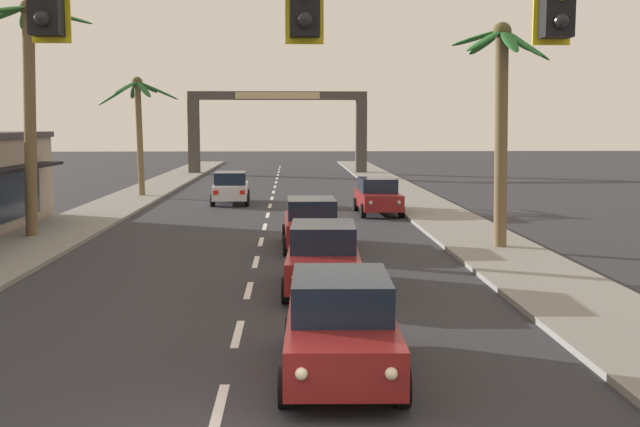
{
  "coord_description": "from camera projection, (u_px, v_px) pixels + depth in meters",
  "views": [
    {
      "loc": [
        1.08,
        -8.84,
        4.17
      ],
      "look_at": [
        1.72,
        8.0,
        2.2
      ],
      "focal_mm": 42.9,
      "sensor_mm": 36.0,
      "label": 1
    }
  ],
  "objects": [
    {
      "name": "sedan_fifth_in_queue",
      "position": [
        311.0,
        223.0,
        25.78
      ],
      "size": [
        2.01,
        4.48,
        1.68
      ],
      "color": "maroon",
      "rests_on": "ground"
    },
    {
      "name": "lane_markings",
      "position": [
        274.0,
        237.0,
        28.35
      ],
      "size": [
        4.28,
        86.45,
        0.01
      ],
      "color": "silver",
      "rests_on": "ground"
    },
    {
      "name": "palm_right_second",
      "position": [
        502.0,
        100.0,
        24.81
      ],
      "size": [
        3.09,
        3.28,
        7.45
      ],
      "color": "brown",
      "rests_on": "ground"
    },
    {
      "name": "palm_left_second",
      "position": [
        28.0,
        79.0,
        27.22
      ],
      "size": [
        4.55,
        4.32,
        8.55
      ],
      "color": "brown",
      "rests_on": "ground"
    },
    {
      "name": "traffic_signal_mast",
      "position": [
        458.0,
        44.0,
        8.29
      ],
      "size": [
        11.46,
        0.41,
        6.9
      ],
      "color": "#2D2D33",
      "rests_on": "ground"
    },
    {
      "name": "sidewalk_left",
      "position": [
        56.0,
        234.0,
        28.76
      ],
      "size": [
        3.2,
        110.0,
        0.14
      ],
      "primitive_type": "cube",
      "color": "gray",
      "rests_on": "ground"
    },
    {
      "name": "sedan_oncoming_far",
      "position": [
        231.0,
        187.0,
        40.29
      ],
      "size": [
        2.08,
        4.5,
        1.68
      ],
      "color": "silver",
      "rests_on": "ground"
    },
    {
      "name": "sedan_third_in_queue",
      "position": [
        323.0,
        257.0,
        19.23
      ],
      "size": [
        2.08,
        4.5,
        1.68
      ],
      "color": "maroon",
      "rests_on": "ground"
    },
    {
      "name": "town_gateway_arch",
      "position": [
        278.0,
        121.0,
        63.95
      ],
      "size": [
        14.94,
        0.9,
        6.9
      ],
      "color": "#423D38",
      "rests_on": "ground"
    },
    {
      "name": "palm_left_third",
      "position": [
        139.0,
        111.0,
        43.11
      ],
      "size": [
        4.56,
        4.86,
        6.83
      ],
      "color": "brown",
      "rests_on": "ground"
    },
    {
      "name": "sidewalk_right",
      "position": [
        466.0,
        232.0,
        29.35
      ],
      "size": [
        3.2,
        110.0,
        0.14
      ],
      "primitive_type": "cube",
      "color": "gray",
      "rests_on": "ground"
    },
    {
      "name": "sedan_lead_at_stop_bar",
      "position": [
        341.0,
        325.0,
        12.69
      ],
      "size": [
        2.05,
        4.49,
        1.68
      ],
      "color": "maroon",
      "rests_on": "ground"
    },
    {
      "name": "sedan_parked_nearest_kerb",
      "position": [
        378.0,
        196.0,
        35.56
      ],
      "size": [
        2.04,
        4.49,
        1.68
      ],
      "color": "maroon",
      "rests_on": "ground"
    }
  ]
}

